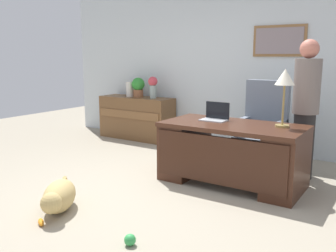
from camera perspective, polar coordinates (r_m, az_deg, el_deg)
name	(u,v)px	position (r m, az deg, el deg)	size (l,w,h in m)	color
ground_plane	(143,194)	(4.25, -3.80, -10.45)	(12.00, 12.00, 0.00)	#9E937F
back_wall	(238,67)	(6.23, 10.75, 8.91)	(7.00, 0.16, 2.70)	silver
desk	(231,152)	(4.52, 9.70, -3.95)	(1.67, 0.85, 0.74)	#422316
credenza	(137,118)	(6.96, -4.85, 1.28)	(1.44, 0.50, 0.78)	brown
armchair	(262,130)	(5.28, 14.34, -0.62)	(0.60, 0.59, 1.20)	slate
person_standing	(305,108)	(4.89, 20.42, 2.62)	(0.32, 0.32, 1.73)	#262323
dog_lying	(59,197)	(3.90, -16.51, -10.39)	(0.57, 0.65, 0.30)	tan
laptop	(215,116)	(4.68, 7.30, 1.57)	(0.32, 0.22, 0.22)	#B2B5BA
desk_lamp	(285,81)	(4.35, 17.55, 6.65)	(0.22, 0.22, 0.66)	#9E8447
vase_with_flowers	(153,86)	(6.66, -2.35, 6.22)	(0.17, 0.17, 0.39)	#94A7A2
vase_empty	(130,89)	(6.99, -5.91, 5.66)	(0.14, 0.14, 0.27)	silver
potted_plant	(138,86)	(6.86, -4.61, 6.10)	(0.24, 0.24, 0.36)	brown
dog_toy_ball	(130,240)	(3.19, -5.88, -17.05)	(0.10, 0.10, 0.10)	green
dog_toy_bone	(41,222)	(3.72, -18.98, -13.82)	(0.14, 0.05, 0.05)	orange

